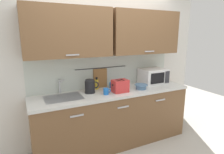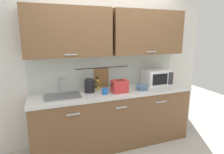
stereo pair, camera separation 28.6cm
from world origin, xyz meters
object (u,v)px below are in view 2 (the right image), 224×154
object	(u,v)px
dish_soap_bottle	(97,84)
electric_kettle	(90,86)
mixing_bowl	(142,87)
mug_by_kettle	(113,85)
microwave	(156,77)
toaster	(120,86)
mug_near_sink	(105,91)

from	to	relation	value
dish_soap_bottle	electric_kettle	bearing A→B (deg)	-138.89
mixing_bowl	mug_by_kettle	bearing A→B (deg)	145.97
microwave	mixing_bowl	size ratio (longest dim) A/B	2.15
microwave	dish_soap_bottle	world-z (taller)	microwave
electric_kettle	toaster	distance (m)	0.46
mug_by_kettle	dish_soap_bottle	bearing A→B (deg)	168.74
electric_kettle	mug_by_kettle	xyz separation A→B (m)	(0.42, 0.09, -0.05)
electric_kettle	dish_soap_bottle	distance (m)	0.22
mug_near_sink	mixing_bowl	xyz separation A→B (m)	(0.63, 0.01, -0.00)
microwave	dish_soap_bottle	size ratio (longest dim) A/B	2.35
microwave	mug_near_sink	bearing A→B (deg)	-167.98
dish_soap_bottle	toaster	bearing A→B (deg)	-49.55
microwave	dish_soap_bottle	xyz separation A→B (m)	(-1.05, 0.11, -0.05)
mixing_bowl	dish_soap_bottle	bearing A→B (deg)	153.90
dish_soap_bottle	toaster	size ratio (longest dim) A/B	0.77
mug_near_sink	mug_by_kettle	xyz separation A→B (m)	(0.23, 0.28, 0.00)
microwave	mug_by_kettle	distance (m)	0.80
mug_near_sink	mug_by_kettle	bearing A→B (deg)	49.98
mug_by_kettle	mug_near_sink	bearing A→B (deg)	-130.02
dish_soap_bottle	mug_near_sink	distance (m)	0.33
dish_soap_bottle	mixing_bowl	world-z (taller)	dish_soap_bottle
dish_soap_bottle	mug_near_sink	world-z (taller)	dish_soap_bottle
dish_soap_bottle	toaster	world-z (taller)	dish_soap_bottle
microwave	mug_near_sink	xyz separation A→B (m)	(-1.03, -0.22, -0.09)
dish_soap_bottle	toaster	distance (m)	0.41
microwave	toaster	distance (m)	0.81
electric_kettle	dish_soap_bottle	size ratio (longest dim) A/B	1.16
mug_near_sink	mixing_bowl	size ratio (longest dim) A/B	0.56
mixing_bowl	mug_by_kettle	xyz separation A→B (m)	(-0.40, 0.27, 0.00)
dish_soap_bottle	mug_by_kettle	world-z (taller)	dish_soap_bottle
mug_by_kettle	toaster	bearing A→B (deg)	-87.53
microwave	toaster	xyz separation A→B (m)	(-0.78, -0.20, -0.04)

